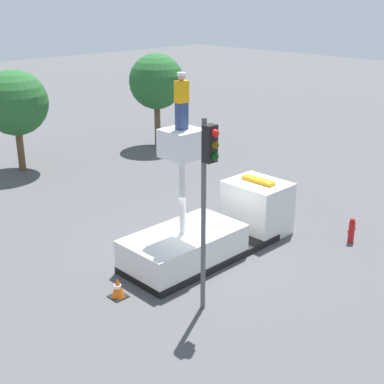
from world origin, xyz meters
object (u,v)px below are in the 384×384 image
object	(u,v)px
bucket_truck	(214,229)
tree_left_bg	(157,82)
worker	(182,101)
fire_hydrant	(352,230)
tree_right_bg	(15,103)
traffic_cone_rear	(118,288)
traffic_light_pole	(207,180)

from	to	relation	value
bucket_truck	tree_left_bg	world-z (taller)	tree_left_bg
bucket_truck	tree_left_bg	distance (m)	14.82
worker	fire_hydrant	distance (m)	8.28
tree_left_bg	tree_right_bg	size ratio (longest dim) A/B	1.06
traffic_cone_rear	tree_right_bg	bearing A→B (deg)	73.58
bucket_truck	fire_hydrant	bearing A→B (deg)	-36.44
traffic_light_pole	bucket_truck	bearing A→B (deg)	40.17
traffic_cone_rear	tree_right_bg	xyz separation A→B (m)	(4.02, 13.62, 3.23)
bucket_truck	worker	xyz separation A→B (m)	(-1.53, 0.00, 4.75)
worker	tree_left_bg	bearing A→B (deg)	52.26
traffic_cone_rear	tree_right_bg	distance (m)	14.57
tree_left_bg	bucket_truck	bearing A→B (deg)	-122.95
tree_left_bg	traffic_cone_rear	bearing A→B (deg)	-134.90
fire_hydrant	tree_right_bg	world-z (taller)	tree_right_bg
bucket_truck	fire_hydrant	xyz separation A→B (m)	(4.17, -3.08, -0.39)
bucket_truck	traffic_cone_rear	world-z (taller)	bucket_truck
bucket_truck	tree_left_bg	bearing A→B (deg)	57.05
fire_hydrant	traffic_cone_rear	distance (m)	9.04
worker	traffic_cone_rear	distance (m)	6.02
worker	fire_hydrant	world-z (taller)	worker
bucket_truck	traffic_cone_rear	bearing A→B (deg)	-178.28
traffic_light_pole	traffic_cone_rear	bearing A→B (deg)	121.94
tree_right_bg	traffic_cone_rear	bearing A→B (deg)	-106.42
fire_hydrant	tree_right_bg	bearing A→B (deg)	105.30
traffic_light_pole	tree_right_bg	bearing A→B (deg)	80.88
fire_hydrant	bucket_truck	bearing A→B (deg)	143.56
tree_right_bg	bucket_truck	bearing A→B (deg)	-88.47
worker	tree_left_bg	distance (m)	15.50
traffic_cone_rear	tree_right_bg	world-z (taller)	tree_right_bg
bucket_truck	tree_right_bg	distance (m)	13.76
bucket_truck	worker	world-z (taller)	worker
bucket_truck	tree_left_bg	size ratio (longest dim) A/B	1.25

